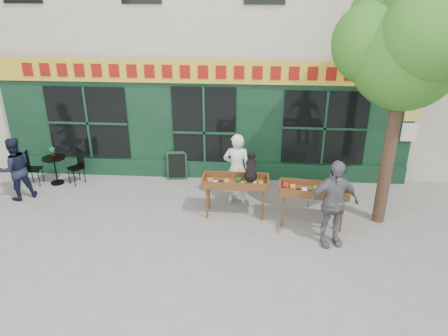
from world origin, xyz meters
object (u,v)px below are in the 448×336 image
(book_cart_right, at_px, (313,192))
(man_right, at_px, (333,204))
(woman, at_px, (237,169))
(bistro_table, at_px, (55,165))
(man_left, at_px, (15,169))
(book_cart_center, at_px, (235,184))
(dog, at_px, (251,167))

(book_cart_right, height_order, man_right, man_right)
(man_right, bearing_deg, woman, 125.33)
(bistro_table, xyz_separation_m, man_left, (-0.58, -0.90, 0.28))
(man_right, xyz_separation_m, bistro_table, (-7.02, 2.41, -0.42))
(book_cart_center, relative_size, man_right, 0.78)
(book_cart_center, distance_m, bistro_table, 5.15)
(dog, xyz_separation_m, woman, (-0.35, 0.70, -0.38))
(book_cart_right, bearing_deg, bistro_table, 171.17)
(book_cart_center, relative_size, woman, 0.83)
(woman, relative_size, man_right, 0.94)
(book_cart_center, xyz_separation_m, man_left, (-5.54, 0.45, -0.00))
(book_cart_center, relative_size, book_cart_right, 0.97)
(man_right, xyz_separation_m, man_left, (-7.60, 1.51, -0.14))
(book_cart_center, height_order, book_cart_right, same)
(dog, distance_m, bistro_table, 5.55)
(book_cart_center, relative_size, man_left, 0.92)
(bistro_table, bearing_deg, book_cart_right, -13.91)
(woman, bearing_deg, man_left, 2.82)
(woman, bearing_deg, bistro_table, -7.28)
(book_cart_right, bearing_deg, dog, 174.58)
(woman, bearing_deg, book_cart_center, 90.79)
(man_right, bearing_deg, book_cart_center, 137.80)
(bistro_table, bearing_deg, woman, -8.07)
(book_cart_right, xyz_separation_m, bistro_table, (-6.72, 1.66, -0.28))
(book_cart_right, bearing_deg, book_cart_center, 175.05)
(man_left, bearing_deg, man_right, 129.05)
(man_right, height_order, bistro_table, man_right)
(dog, distance_m, man_right, 2.01)
(book_cart_right, xyz_separation_m, man_right, (0.30, -0.75, 0.14))
(man_left, bearing_deg, book_cart_center, 135.64)
(book_cart_right, relative_size, bistro_table, 2.04)
(book_cart_center, distance_m, woman, 0.66)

